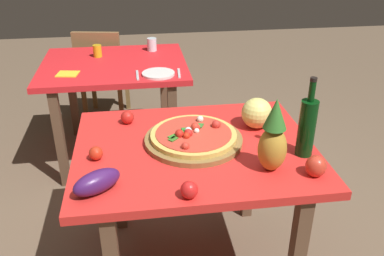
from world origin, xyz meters
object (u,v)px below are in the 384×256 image
Objects in this scene: melon at (257,113)px; display_table at (195,164)px; drinking_glass_juice at (97,51)px; dinner_plate at (158,74)px; pizza at (194,135)px; tomato_beside_pepper at (127,117)px; knife_utensil at (179,73)px; wine_bottle at (307,126)px; bell_pepper at (316,166)px; background_table at (115,76)px; pineapple_left at (273,139)px; dining_chair at (102,70)px; pizza_board at (193,140)px; tomato_near_board at (96,153)px; fork_utensil at (137,75)px; eggplant at (97,182)px; drinking_glass_water at (152,44)px; napkin_folded at (68,74)px; tomato_at_corner at (189,190)px.

display_table is at bearing -156.20° from melon.
drinking_glass_juice is 0.41× the size of dinner_plate.
pizza reaches higher than display_table.
tomato_beside_pepper is 0.79m from knife_utensil.
drinking_glass_juice is at bearing 122.27° from wine_bottle.
drinking_glass_juice reaches higher than knife_utensil.
pizza is 4.35× the size of bell_pepper.
background_table is 4.75× the size of dinner_plate.
dinner_plate is at bearing 107.72° from pineapple_left.
dining_chair is at bearing 116.26° from melon.
melon reaches higher than tomato_beside_pepper.
display_table is 6.18× the size of knife_utensil.
knife_utensil is (0.35, 0.70, -0.03)m from tomato_beside_pepper.
tomato_beside_pepper is at bearing -112.03° from knife_utensil.
drinking_glass_juice is (-0.53, 1.41, 0.01)m from pizza.
wine_bottle is (1.03, -2.09, 0.42)m from dining_chair.
pizza is (0.00, 0.00, 0.03)m from pizza_board.
tomato_near_board reaches higher than dinner_plate.
bell_pepper reaches higher than fork_utensil.
tomato_beside_pepper is at bearing 78.62° from eggplant.
melon is 0.95m from dinner_plate.
pineapple_left is at bearing -72.28° from dinner_plate.
background_table is 1.37m from melon.
melon is at bearing 18.54° from pizza.
drinking_glass_water is at bearing 94.24° from pizza.
dinner_plate is (-0.58, 1.13, -0.13)m from wine_bottle.
drinking_glass_water is at bearing 78.24° from tomato_near_board.
tomato_near_board is 0.44× the size of napkin_folded.
tomato_near_board is 1.15m from knife_utensil.
tomato_near_board is at bearing 138.14° from tomato_at_corner.
bell_pepper is (-0.02, -0.17, -0.10)m from wine_bottle.
background_table is 1.59m from eggplant.
tomato_beside_pepper reaches higher than display_table.
napkin_folded is at bearing 127.08° from pineapple_left.
melon is 1.71× the size of drinking_glass_juice.
pizza_board is 0.98m from fork_utensil.
drinking_glass_water is (-0.57, 1.86, 0.01)m from bell_pepper.
dinner_plate is (-0.02, 1.37, -0.03)m from tomato_at_corner.
drinking_glass_juice is at bearing 119.30° from bell_pepper.
melon is 0.89m from eggplant.
melon is at bearing 23.80° from display_table.
fork_utensil is (0.16, -0.30, 0.11)m from background_table.
drinking_glass_water is 0.71× the size of napkin_folded.
tomato_beside_pepper reaches higher than tomato_near_board.
dining_chair is 2.01m from pizza.
pizza_board is 1.52m from drinking_glass_water.
drinking_glass_water is (-0.11, 1.55, 0.15)m from display_table.
bell_pepper is 0.43× the size of dinner_plate.
pizza_board is 0.42m from pineapple_left.
tomato_at_corner is at bearing 111.56° from dining_chair.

